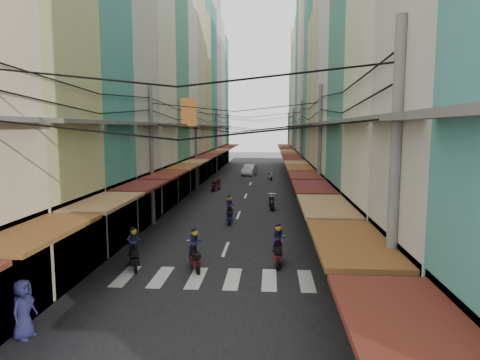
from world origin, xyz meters
The scene contains 15 objects.
ground centered at (0.00, 0.00, 0.00)m, with size 160.00×160.00×0.00m, color slate.
road centered at (0.00, 20.00, 0.01)m, with size 10.00×80.00×0.02m, color black.
sidewalk_left centered at (-6.50, 20.00, 0.03)m, with size 3.00×80.00×0.06m, color gray.
sidewalk_right centered at (6.50, 20.00, 0.03)m, with size 3.00×80.00×0.06m, color gray.
crosswalk centered at (0.00, -6.00, 0.03)m, with size 7.55×2.40×0.01m.
building_row_left centered at (-7.92, 16.56, 9.78)m, with size 7.80×67.67×23.70m.
building_row_right centered at (7.92, 16.45, 9.41)m, with size 7.80×68.98×22.59m.
utility_poles centered at (0.00, 15.01, 6.59)m, with size 10.20×66.13×8.20m.
white_car centered at (-0.51, 30.35, 0.00)m, with size 4.55×1.79×1.61m, color silver.
bicycle centered at (5.50, -0.36, 0.00)m, with size 0.58×1.55×1.07m, color black.
moving_scooters centered at (-0.29, 2.79, 0.52)m, with size 6.44×32.11×1.78m.
parked_scooters centered at (4.48, -3.66, 0.48)m, with size 13.03×14.14×1.01m.
pedestrians centered at (-4.43, 1.87, 1.01)m, with size 14.29×22.13×2.13m.
market_umbrella centered at (7.20, -4.29, 1.97)m, with size 2.12×2.12×2.24m.
traffic_sign centered at (5.97, -0.26, 2.38)m, with size 0.10×0.71×3.22m.
Camera 1 is at (2.13, -21.72, 5.78)m, focal length 32.00 mm.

